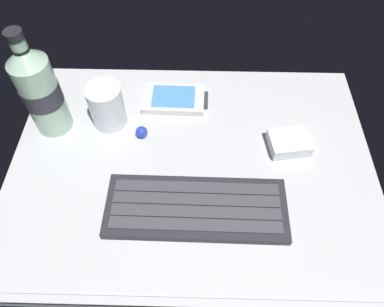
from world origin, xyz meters
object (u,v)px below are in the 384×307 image
juice_cup (107,107)px  charger_block (289,143)px  water_bottle (40,90)px  trackball_mouse (142,132)px  handheld_device (175,99)px  keyboard (196,208)px

juice_cup → charger_block: bearing=-9.2°
water_bottle → trackball_mouse: (16.77, -2.39, -7.91)cm
juice_cup → charger_block: juice_cup is taller
water_bottle → handheld_device: bearing=16.1°
keyboard → charger_block: charger_block is taller
keyboard → charger_block: bearing=38.7°
keyboard → trackball_mouse: 18.27cm
handheld_device → water_bottle: 24.71cm
water_bottle → trackball_mouse: size_ratio=9.45×
keyboard → handheld_device: size_ratio=2.25×
water_bottle → trackball_mouse: water_bottle is taller
juice_cup → trackball_mouse: bearing=-28.3°
handheld_device → trackball_mouse: trackball_mouse is taller
trackball_mouse → keyboard: bearing=-55.6°
handheld_device → water_bottle: water_bottle is taller
keyboard → water_bottle: (-27.09, 17.47, 8.20)cm
juice_cup → trackball_mouse: juice_cup is taller
handheld_device → juice_cup: bearing=-155.6°
keyboard → charger_block: (16.41, 13.14, 0.39)cm
handheld_device → water_bottle: size_ratio=0.62×
juice_cup → charger_block: size_ratio=1.21×
handheld_device → water_bottle: bearing=-163.9°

